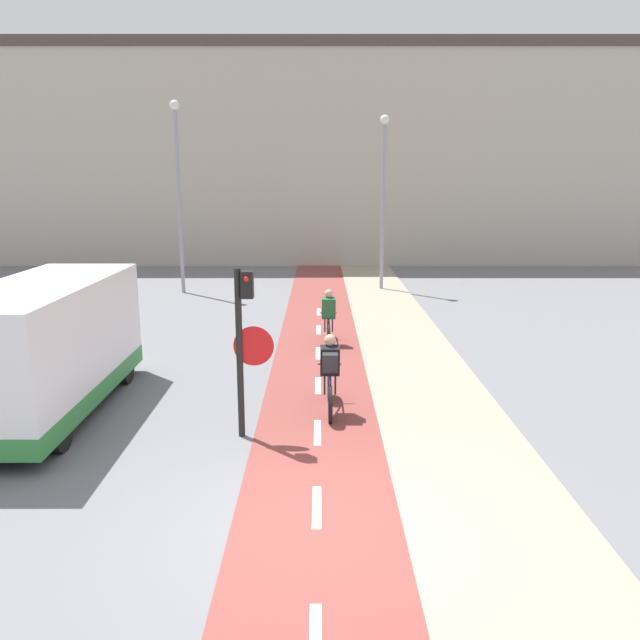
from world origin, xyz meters
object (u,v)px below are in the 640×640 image
object	(u,v)px
cyclist_near	(332,375)
cyclist_far	(331,319)
street_lamp_sidewalk	(385,185)
traffic_light_pole	(246,334)
van	(48,350)
street_lamp_far	(180,178)

from	to	relation	value
cyclist_near	cyclist_far	distance (m)	4.97
street_lamp_sidewalk	cyclist_far	distance (m)	9.30
traffic_light_pole	cyclist_far	size ratio (longest dim) A/B	1.68
cyclist_near	cyclist_far	xyz separation A→B (m)	(0.04, 4.97, -0.05)
traffic_light_pole	cyclist_near	bearing A→B (deg)	38.49
cyclist_far	van	world-z (taller)	van
street_lamp_sidewalk	cyclist_near	distance (m)	13.94
street_lamp_far	cyclist_far	distance (m)	10.18
street_lamp_sidewalk	cyclist_near	size ratio (longest dim) A/B	3.71
cyclist_near	van	bearing A→B (deg)	-179.80
cyclist_near	van	xyz separation A→B (m)	(-5.22, -0.02, 0.50)
street_lamp_sidewalk	van	bearing A→B (deg)	-119.21
van	street_lamp_far	bearing A→B (deg)	91.11
traffic_light_pole	cyclist_far	world-z (taller)	traffic_light_pole
cyclist_near	van	size ratio (longest dim) A/B	0.34
street_lamp_far	van	xyz separation A→B (m)	(0.25, -12.73, -3.10)
cyclist_near	street_lamp_sidewalk	bearing A→B (deg)	80.45
street_lamp_sidewalk	cyclist_far	xyz separation A→B (m)	(-2.20, -8.37, -3.41)
street_lamp_sidewalk	cyclist_far	world-z (taller)	street_lamp_sidewalk
traffic_light_pole	cyclist_near	world-z (taller)	traffic_light_pole
street_lamp_far	van	bearing A→B (deg)	-88.89
traffic_light_pole	van	distance (m)	4.00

